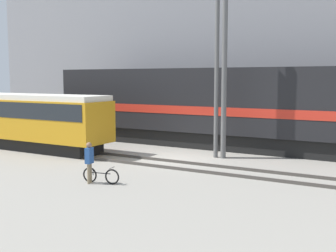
# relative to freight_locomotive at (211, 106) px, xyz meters

# --- Properties ---
(ground_plane) EXTENTS (120.00, 120.00, 0.00)m
(ground_plane) POSITION_rel_freight_locomotive_xyz_m (-0.05, -4.59, -2.53)
(ground_plane) COLOR gray
(track_near) EXTENTS (60.00, 1.50, 0.14)m
(track_near) POSITION_rel_freight_locomotive_xyz_m (-0.05, -6.14, -2.46)
(track_near) COLOR #47423D
(track_near) RESTS_ON ground
(track_far) EXTENTS (60.00, 1.51, 0.14)m
(track_far) POSITION_rel_freight_locomotive_xyz_m (-0.05, 0.00, -2.46)
(track_far) COLOR #47423D
(track_far) RESTS_ON ground
(building_backdrop) EXTENTS (45.77, 6.00, 12.89)m
(building_backdrop) POSITION_rel_freight_locomotive_xyz_m (-0.05, 7.11, 3.92)
(building_backdrop) COLOR gray
(building_backdrop) RESTS_ON ground
(freight_locomotive) EXTENTS (21.04, 3.04, 5.43)m
(freight_locomotive) POSITION_rel_freight_locomotive_xyz_m (0.00, 0.00, 0.00)
(freight_locomotive) COLOR black
(freight_locomotive) RESTS_ON ground
(streetcar) EXTENTS (10.88, 2.54, 3.28)m
(streetcar) POSITION_rel_freight_locomotive_xyz_m (-9.04, -6.14, -0.65)
(streetcar) COLOR black
(streetcar) RESTS_ON ground
(bicycle) EXTENTS (1.61, 0.49, 0.69)m
(bicycle) POSITION_rel_freight_locomotive_xyz_m (-0.08, -10.59, -2.21)
(bicycle) COLOR black
(bicycle) RESTS_ON ground
(person) EXTENTS (0.28, 0.39, 1.68)m
(person) POSITION_rel_freight_locomotive_xyz_m (-0.48, -10.81, -1.51)
(person) COLOR #8C7A5B
(person) RESTS_ON ground
(utility_pole_left) EXTENTS (0.23, 0.23, 8.79)m
(utility_pole_left) POSITION_rel_freight_locomotive_xyz_m (1.69, -3.07, 1.87)
(utility_pole_left) COLOR #595959
(utility_pole_left) RESTS_ON ground
(utility_pole_center) EXTENTS (0.28, 0.28, 9.24)m
(utility_pole_center) POSITION_rel_freight_locomotive_xyz_m (2.12, -3.07, 2.09)
(utility_pole_center) COLOR #595959
(utility_pole_center) RESTS_ON ground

